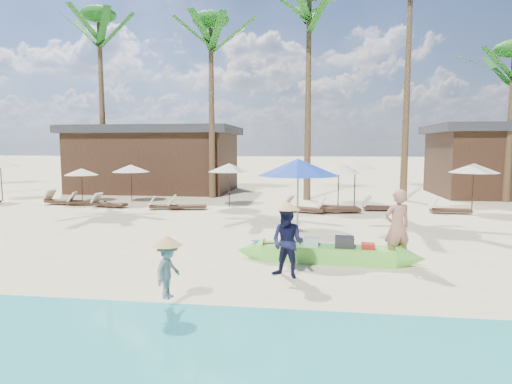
# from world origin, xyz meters

# --- Properties ---
(ground) EXTENTS (240.00, 240.00, 0.00)m
(ground) POSITION_xyz_m (0.00, 0.00, 0.00)
(ground) COLOR beige
(ground) RESTS_ON ground
(wet_sand_strip) EXTENTS (240.00, 4.50, 0.01)m
(wet_sand_strip) POSITION_xyz_m (0.00, -5.00, 0.00)
(wet_sand_strip) COLOR tan
(wet_sand_strip) RESTS_ON ground
(green_canoe) EXTENTS (5.40, 0.92, 0.69)m
(green_canoe) POSITION_xyz_m (2.89, 0.91, 0.23)
(green_canoe) COLOR #6ADE43
(green_canoe) RESTS_ON ground
(tourist) EXTENTS (0.82, 0.68, 1.92)m
(tourist) POSITION_xyz_m (4.61, 0.91, 0.96)
(tourist) COLOR #B47761
(tourist) RESTS_ON ground
(vendor_green) EXTENTS (0.97, 0.88, 1.62)m
(vendor_green) POSITION_xyz_m (1.94, -0.52, 0.81)
(vendor_green) COLOR #131436
(vendor_green) RESTS_ON ground
(vendor_yellow) EXTENTS (0.53, 0.75, 1.06)m
(vendor_yellow) POSITION_xyz_m (-0.13, -2.66, 0.71)
(vendor_yellow) COLOR gray
(vendor_yellow) RESTS_ON ground
(blue_umbrella) EXTENTS (2.44, 2.44, 2.63)m
(blue_umbrella) POSITION_xyz_m (2.05, 2.57, 2.37)
(blue_umbrella) COLOR #99999E
(blue_umbrella) RESTS_ON ground
(resort_parasol_2) EXTENTS (2.25, 2.25, 2.31)m
(resort_parasol_2) POSITION_xyz_m (-14.44, 11.17, 2.09)
(resort_parasol_2) COLOR #3B2518
(resort_parasol_2) RESTS_ON ground
(resort_parasol_3) EXTENTS (1.77, 1.77, 1.82)m
(resort_parasol_3) POSITION_xyz_m (-9.72, 11.16, 1.64)
(resort_parasol_3) COLOR #3B2518
(resort_parasol_3) RESTS_ON ground
(lounger_3_left) EXTENTS (2.05, 0.89, 0.67)m
(lounger_3_left) POSITION_xyz_m (-10.39, 10.23, 0.23)
(lounger_3_left) COLOR #3B2518
(lounger_3_left) RESTS_ON ground
(lounger_3_right) EXTENTS (1.88, 0.91, 0.61)m
(lounger_3_right) POSITION_xyz_m (-9.00, 10.13, 0.20)
(lounger_3_right) COLOR #3B2518
(lounger_3_right) RESTS_ON ground
(resort_parasol_4) EXTENTS (1.96, 1.96, 2.02)m
(resort_parasol_4) POSITION_xyz_m (-7.13, 11.54, 1.82)
(resort_parasol_4) COLOR #3B2518
(resort_parasol_4) RESTS_ON ground
(lounger_4_left) EXTENTS (1.87, 0.87, 0.61)m
(lounger_4_left) POSITION_xyz_m (-7.53, 9.62, 0.20)
(lounger_4_left) COLOR #3B2518
(lounger_4_left) RESTS_ON ground
(lounger_4_right) EXTENTS (1.70, 0.93, 0.55)m
(lounger_4_right) POSITION_xyz_m (-4.58, 9.38, 0.18)
(lounger_4_right) COLOR #3B2518
(lounger_4_right) RESTS_ON ground
(resort_parasol_5) EXTENTS (2.10, 2.10, 2.16)m
(resort_parasol_5) POSITION_xyz_m (-1.62, 10.60, 1.95)
(resort_parasol_5) COLOR #3B2518
(resort_parasol_5) RESTS_ON ground
(lounger_5_left) EXTENTS (1.88, 0.88, 0.62)m
(lounger_5_left) POSITION_xyz_m (-3.51, 9.38, 0.21)
(lounger_5_left) COLOR #3B2518
(lounger_5_left) RESTS_ON ground
(resort_parasol_6) EXTENTS (2.11, 2.11, 2.17)m
(resort_parasol_6) POSITION_xyz_m (3.66, 10.17, 1.96)
(resort_parasol_6) COLOR #3B2518
(resort_parasol_6) RESTS_ON ground
(lounger_6_left) EXTENTS (2.05, 1.23, 0.67)m
(lounger_6_left) POSITION_xyz_m (2.01, 9.23, 0.22)
(lounger_6_left) COLOR #3B2518
(lounger_6_left) RESTS_ON ground
(lounger_6_right) EXTENTS (1.92, 0.84, 0.63)m
(lounger_6_right) POSITION_xyz_m (3.49, 10.05, 0.21)
(lounger_6_right) COLOR #3B2518
(lounger_6_right) RESTS_ON ground
(resort_parasol_7) EXTENTS (2.26, 2.26, 2.33)m
(resort_parasol_7) POSITION_xyz_m (4.52, 11.29, 2.10)
(resort_parasol_7) COLOR #3B2518
(resort_parasol_7) RESTS_ON ground
(lounger_7_left) EXTENTS (2.03, 0.89, 0.67)m
(lounger_7_left) POSITION_xyz_m (3.52, 9.25, 0.22)
(lounger_7_left) COLOR #3B2518
(lounger_7_left) RESTS_ON ground
(lounger_7_right) EXTENTS (1.92, 0.71, 0.64)m
(lounger_7_right) POSITION_xyz_m (5.61, 10.22, 0.21)
(lounger_7_right) COLOR #3B2518
(lounger_7_right) RESTS_ON ground
(resort_parasol_8) EXTENTS (2.16, 2.16, 2.22)m
(resort_parasol_8) POSITION_xyz_m (9.74, 10.53, 2.00)
(resort_parasol_8) COLOR #3B2518
(resort_parasol_8) RESTS_ON ground
(lounger_8_left) EXTENTS (1.82, 0.66, 0.61)m
(lounger_8_left) POSITION_xyz_m (8.45, 9.80, 0.20)
(lounger_8_left) COLOR #3B2518
(lounger_8_left) RESTS_ON ground
(palm_2) EXTENTS (2.08, 2.08, 11.33)m
(palm_2) POSITION_xyz_m (-10.45, 15.08, 9.18)
(palm_2) COLOR brown
(palm_2) RESTS_ON ground
(palm_3) EXTENTS (2.08, 2.08, 10.52)m
(palm_3) POSITION_xyz_m (-3.36, 14.27, 8.58)
(palm_3) COLOR brown
(palm_3) RESTS_ON ground
(palm_4) EXTENTS (2.08, 2.08, 11.70)m
(palm_4) POSITION_xyz_m (2.15, 14.01, 9.45)
(palm_4) COLOR brown
(palm_4) RESTS_ON ground
(pavilion_west) EXTENTS (10.80, 6.60, 4.30)m
(pavilion_west) POSITION_xyz_m (-8.00, 17.50, 2.19)
(pavilion_west) COLOR #3B2518
(pavilion_west) RESTS_ON ground
(pavilion_east) EXTENTS (8.80, 6.60, 4.30)m
(pavilion_east) POSITION_xyz_m (14.00, 17.50, 2.20)
(pavilion_east) COLOR #3B2518
(pavilion_east) RESTS_ON ground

